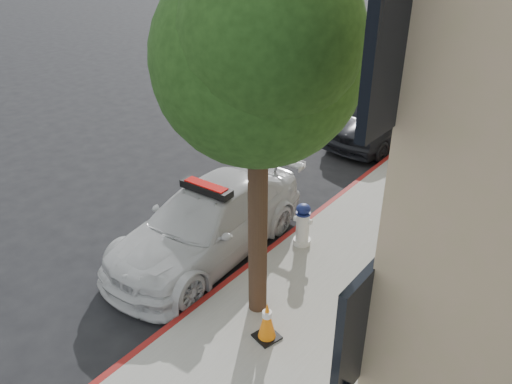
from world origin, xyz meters
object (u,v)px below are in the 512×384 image
Objects in this scene: parked_car_mid at (383,117)px; traffic_cone at (267,321)px; police_car at (208,222)px; parked_car_far at (499,45)px; fire_hydrant at (303,225)px.

parked_car_mid reaches higher than traffic_cone.
police_car is 1.10× the size of parked_car_mid.
parked_car_mid is at bearing 86.34° from police_car.
traffic_cone is (2.24, -21.50, -0.24)m from parked_car_far.
police_car is 7.46m from parked_car_mid.
police_car is 7.00× the size of traffic_cone.
fire_hydrant is at bearing 36.60° from police_car.
parked_car_mid is 4.82× the size of fire_hydrant.
police_car is 1.08× the size of parked_car_far.
parked_car_far is 21.61m from traffic_cone.
traffic_cone is at bearing -79.83° from fire_hydrant.
fire_hydrant is at bearing -74.66° from parked_car_mid.
fire_hydrant is (1.44, 1.16, -0.09)m from police_car.
police_car is 1.85m from fire_hydrant.
parked_car_mid is at bearing 104.31° from traffic_cone.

